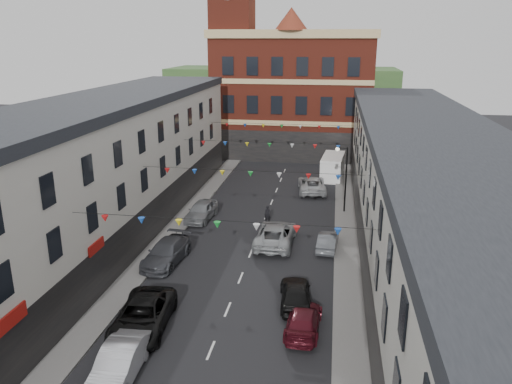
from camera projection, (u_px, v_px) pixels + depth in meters
The scene contains 20 objects.
ground at pixel (241, 278), 32.49m from camera, with size 160.00×160.00×0.00m, color black.
pavement_left at pixel (150, 257), 35.39m from camera, with size 1.80×64.00×0.15m, color #605E5B.
pavement_right at pixel (347, 271), 33.32m from camera, with size 1.80×64.00×0.15m, color #605E5B.
terrace_left at pixel (71, 187), 33.63m from camera, with size 8.40×56.00×10.70m.
terrace_right at pixel (433, 212), 30.25m from camera, with size 8.40×56.00×9.70m.
civic_building at pixel (293, 93), 65.93m from camera, with size 20.60×13.30×18.50m.
clock_tower at pixel (233, 39), 62.27m from camera, with size 5.60×5.60×30.00m.
distant_hill at pixel (282, 96), 90.16m from camera, with size 40.00×14.00×10.00m, color #2C4F25.
street_lamp at pixel (343, 171), 43.58m from camera, with size 1.10×0.36×6.00m.
car_left_b at pixel (119, 364), 22.67m from camera, with size 1.64×4.72×1.55m, color silver.
car_left_c at pixel (143, 316), 26.54m from camera, with size 2.67×5.80×1.61m, color black.
car_left_d at pixel (166, 252), 34.50m from camera, with size 2.16×5.31×1.54m, color #3E4045.
car_left_e at pixel (202, 211), 42.82m from camera, with size 1.89×4.71×1.60m, color gray.
car_right_c at pixel (304, 320), 26.47m from camera, with size 1.78×4.38×1.27m, color #4D0F19.
car_right_d at pixel (296, 293), 28.97m from camera, with size 1.78×4.43×1.51m, color black.
car_right_e at pixel (328, 241), 36.80m from camera, with size 1.34×3.85×1.27m, color #55585D.
car_right_f at pixel (312, 184), 50.57m from camera, with size 2.65×5.74×1.59m, color #A8AAAD.
moving_car at pixel (276, 234), 37.62m from camera, with size 2.75×5.96×1.66m, color #A3A7AA.
white_van at pixel (333, 167), 55.68m from camera, with size 2.20×5.72×2.53m, color white.
pedestrian at pixel (268, 215), 41.99m from camera, with size 0.55×0.36×1.52m, color black.
Camera 1 is at (5.61, -28.89, 14.91)m, focal length 35.00 mm.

